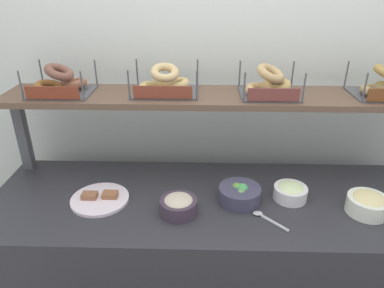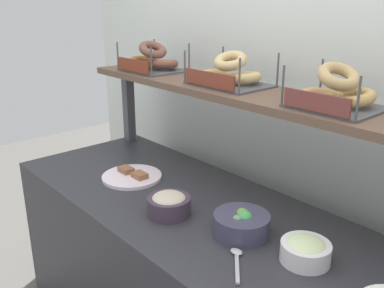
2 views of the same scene
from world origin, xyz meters
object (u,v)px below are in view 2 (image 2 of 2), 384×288
object	(u,v)px
bagel_basket_sesame	(336,94)
bagel_basket_plain	(229,74)
bowl_tuna_salad	(169,204)
bowl_veggie_mix	(242,223)
serving_spoon_near_plate	(237,259)
bowl_scallion_spread	(306,250)
bagel_basket_cinnamon_raisin	(152,61)
serving_plate_white	(132,176)

from	to	relation	value
bagel_basket_sesame	bagel_basket_plain	bearing A→B (deg)	177.55
bowl_tuna_salad	bowl_veggie_mix	size ratio (longest dim) A/B	0.84
bowl_tuna_salad	bagel_basket_sesame	xyz separation A→B (m)	(0.42, 0.38, 0.44)
bowl_veggie_mix	serving_spoon_near_plate	world-z (taller)	bowl_veggie_mix
bowl_scallion_spread	bagel_basket_cinnamon_raisin	bearing A→B (deg)	167.31
serving_plate_white	bagel_basket_sesame	size ratio (longest dim) A/B	0.94
bowl_tuna_salad	bagel_basket_plain	bearing A→B (deg)	102.13
bowl_scallion_spread	bagel_basket_sesame	xyz separation A→B (m)	(-0.10, 0.25, 0.44)
bagel_basket_cinnamon_raisin	bagel_basket_plain	size ratio (longest dim) A/B	0.91
bowl_scallion_spread	bagel_basket_plain	bearing A→B (deg)	155.74
bagel_basket_plain	bagel_basket_sesame	xyz separation A→B (m)	(0.51, -0.02, 0.00)
bowl_veggie_mix	bowl_scallion_spread	bearing A→B (deg)	6.47
bowl_tuna_salad	bagel_basket_sesame	world-z (taller)	bagel_basket_sesame
bowl_scallion_spread	bowl_tuna_salad	xyz separation A→B (m)	(-0.52, -0.13, 0.00)
bowl_scallion_spread	bagel_basket_cinnamon_raisin	distance (m)	1.23
bowl_scallion_spread	bagel_basket_sesame	size ratio (longest dim) A/B	0.54
bowl_scallion_spread	bagel_basket_plain	size ratio (longest dim) A/B	0.48
bagel_basket_cinnamon_raisin	serving_spoon_near_plate	bearing A→B (deg)	-22.84
bowl_tuna_salad	bagel_basket_cinnamon_raisin	distance (m)	0.83
bowl_scallion_spread	serving_spoon_near_plate	xyz separation A→B (m)	(-0.14, -0.16, -0.03)
bowl_scallion_spread	bagel_basket_plain	distance (m)	0.80
serving_plate_white	bagel_basket_plain	xyz separation A→B (m)	(0.29, 0.32, 0.47)
bagel_basket_plain	bowl_tuna_salad	bearing A→B (deg)	-77.87
serving_plate_white	bowl_veggie_mix	bearing A→B (deg)	1.30
bowl_scallion_spread	serving_plate_white	bearing A→B (deg)	-177.31
bowl_tuna_salad	bagel_basket_sesame	size ratio (longest dim) A/B	0.57
serving_spoon_near_plate	bowl_scallion_spread	bearing A→B (deg)	48.55
bowl_scallion_spread	bowl_veggie_mix	bearing A→B (deg)	-173.53
bowl_scallion_spread	serving_plate_white	xyz separation A→B (m)	(-0.90, -0.04, -0.03)
serving_spoon_near_plate	bagel_basket_cinnamon_raisin	bearing A→B (deg)	157.16
bowl_tuna_salad	bowl_veggie_mix	xyz separation A→B (m)	(0.28, 0.10, -0.00)
bowl_scallion_spread	bagel_basket_plain	xyz separation A→B (m)	(-0.61, 0.27, 0.44)
bowl_veggie_mix	bagel_basket_cinnamon_raisin	distance (m)	1.02
serving_spoon_near_plate	bagel_basket_plain	size ratio (longest dim) A/B	0.43
bagel_basket_plain	bowl_scallion_spread	bearing A→B (deg)	-24.26
bowl_scallion_spread	bagel_basket_sesame	distance (m)	0.52
bagel_basket_cinnamon_raisin	bagel_basket_plain	world-z (taller)	bagel_basket_cinnamon_raisin
serving_plate_white	bagel_basket_sesame	distance (m)	0.97
serving_plate_white	bagel_basket_plain	bearing A→B (deg)	47.34
bowl_veggie_mix	bagel_basket_sesame	xyz separation A→B (m)	(0.14, 0.28, 0.44)
bowl_veggie_mix	bagel_basket_cinnamon_raisin	xyz separation A→B (m)	(-0.87, 0.28, 0.44)
bowl_veggie_mix	bagel_basket_plain	world-z (taller)	bagel_basket_plain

